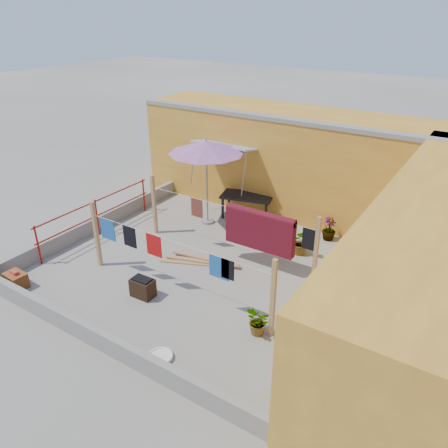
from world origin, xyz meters
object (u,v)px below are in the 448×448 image
at_px(patio_umbrella, 206,148).
at_px(brick_stack, 16,280).
at_px(white_basin, 160,357).
at_px(green_hose, 372,281).
at_px(water_jug_b, 356,265).
at_px(outdoor_table, 247,198).
at_px(plant_back_a, 301,242).
at_px(brazier, 143,287).
at_px(water_jug_a, 357,277).

xyz_separation_m(patio_umbrella, brick_stack, (-1.82, -5.40, -2.21)).
xyz_separation_m(white_basin, green_hose, (2.66, 4.80, -0.01)).
distance_m(patio_umbrella, white_basin, 6.44).
bearing_deg(brick_stack, water_jug_b, 38.04).
bearing_deg(white_basin, outdoor_table, 105.86).
relative_size(patio_umbrella, plant_back_a, 3.85).
bearing_deg(water_jug_b, plant_back_a, 179.30).
relative_size(patio_umbrella, outdoor_table, 1.55).
relative_size(brazier, plant_back_a, 0.77).
bearing_deg(brazier, green_hose, 38.57).
bearing_deg(brazier, outdoor_table, 91.67).
bearing_deg(outdoor_table, brick_stack, -112.49).
height_order(patio_umbrella, outdoor_table, patio_umbrella).
bearing_deg(plant_back_a, water_jug_b, -0.70).
height_order(patio_umbrella, white_basin, patio_umbrella).
distance_m(patio_umbrella, outdoor_table, 2.16).
distance_m(patio_umbrella, water_jug_b, 5.31).
xyz_separation_m(white_basin, plant_back_a, (0.61, 5.16, 0.31)).
bearing_deg(brazier, white_basin, -39.11).
bearing_deg(white_basin, green_hose, 60.99).
distance_m(outdoor_table, green_hose, 4.78).
relative_size(water_jug_a, water_jug_b, 1.18).
bearing_deg(green_hose, white_basin, -119.01).
height_order(outdoor_table, brazier, outdoor_table).
relative_size(outdoor_table, plant_back_a, 2.48).
bearing_deg(water_jug_a, outdoor_table, 156.83).
height_order(brazier, water_jug_b, brazier).
xyz_separation_m(brick_stack, brazier, (2.80, 1.38, 0.04)).
bearing_deg(green_hose, brazier, -141.43).
bearing_deg(brazier, brick_stack, -153.68).
relative_size(brick_stack, white_basin, 1.09).
bearing_deg(brick_stack, green_hose, 34.16).
distance_m(water_jug_b, green_hose, 0.62).
bearing_deg(water_jug_a, brazier, -141.11).
height_order(water_jug_a, green_hose, water_jug_a).
relative_size(brick_stack, brazier, 0.99).
xyz_separation_m(patio_umbrella, plant_back_a, (3.24, -0.21, -2.05)).
bearing_deg(green_hose, outdoor_table, 160.68).
height_order(brick_stack, green_hose, brick_stack).
relative_size(brazier, green_hose, 0.98).
xyz_separation_m(brick_stack, water_jug_a, (6.81, 4.62, -0.03)).
xyz_separation_m(brick_stack, white_basin, (4.46, 0.03, -0.15)).
relative_size(water_jug_a, plant_back_a, 0.54).
xyz_separation_m(brazier, plant_back_a, (2.27, 3.81, 0.12)).
xyz_separation_m(brazier, green_hose, (4.33, 3.45, -0.20)).
bearing_deg(water_jug_b, white_basin, -112.73).
distance_m(outdoor_table, water_jug_b, 4.18).
distance_m(patio_umbrella, plant_back_a, 3.85).
height_order(white_basin, plant_back_a, plant_back_a).
relative_size(patio_umbrella, water_jug_a, 7.09).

